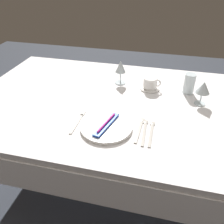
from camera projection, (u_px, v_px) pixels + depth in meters
ground_plane at (119, 184)px, 1.79m from camera, size 6.00×6.00×0.00m
dining_table at (121, 113)px, 1.43m from camera, size 1.80×1.11×0.74m
dinner_plate at (106, 127)px, 1.16m from camera, size 0.26×0.26×0.02m
toothbrush_package at (106, 124)px, 1.15m from camera, size 0.09×0.21×0.02m
fork_outer at (78, 121)px, 1.22m from camera, size 0.02×0.20×0.00m
spoon_soup at (140, 127)px, 1.17m from camera, size 0.03×0.21×0.01m
spoon_dessert at (145, 129)px, 1.16m from camera, size 0.03×0.21×0.01m
spoon_tea at (152, 130)px, 1.15m from camera, size 0.03×0.20×0.01m
saucer_left at (150, 88)px, 1.51m from camera, size 0.12×0.12×0.01m
coffee_cup_left at (150, 83)px, 1.49m from camera, size 0.11×0.09×0.07m
wine_glass_centre at (121, 68)px, 1.52m from camera, size 0.07×0.07×0.16m
wine_glass_left at (203, 88)px, 1.30m from camera, size 0.08×0.08×0.14m
drink_tumbler at (189, 84)px, 1.43m from camera, size 0.07×0.07×0.13m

